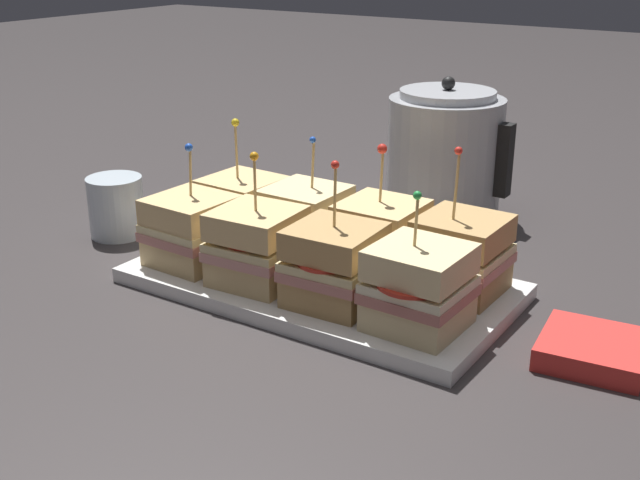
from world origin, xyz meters
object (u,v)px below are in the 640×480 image
object	(u,v)px
sandwich_front_far_right	(419,288)
kettle_steel	(442,154)
sandwich_front_center_right	(335,265)
sandwich_back_far_left	(243,209)
sandwich_front_far_left	(192,230)
drinking_glass	(116,206)
napkin_stack	(593,350)
sandwich_front_center_left	(257,246)
sandwich_back_center_left	(305,222)
sandwich_back_far_right	(461,255)
sandwich_back_center_right	(381,238)
serving_platter	(320,283)

from	to	relation	value
sandwich_front_far_right	kettle_steel	distance (m)	0.43
sandwich_front_center_right	sandwich_front_far_right	bearing A→B (deg)	-1.49
sandwich_back_far_left	sandwich_front_far_left	bearing A→B (deg)	-90.99
drinking_glass	napkin_stack	bearing A→B (deg)	0.63
sandwich_front_center_left	kettle_steel	xyz separation A→B (m)	(0.05, 0.40, 0.03)
sandwich_front_center_right	sandwich_front_far_right	distance (m)	0.11
sandwich_front_center_left	sandwich_back_center_left	distance (m)	0.10
napkin_stack	sandwich_back_far_right	bearing A→B (deg)	164.78
sandwich_front_center_right	sandwich_back_center_right	size ratio (longest dim) A/B	1.02
sandwich_front_far_right	sandwich_back_center_right	distance (m)	0.15
sandwich_front_far_right	drinking_glass	distance (m)	0.51
sandwich_front_center_right	napkin_stack	world-z (taller)	sandwich_front_center_right
drinking_glass	sandwich_back_center_right	bearing A→B (deg)	7.03
sandwich_back_far_left	napkin_stack	world-z (taller)	sandwich_back_far_left
serving_platter	sandwich_front_far_right	distance (m)	0.18
serving_platter	napkin_stack	bearing A→B (deg)	1.37
serving_platter	napkin_stack	distance (m)	0.33
sandwich_front_center_left	napkin_stack	distance (m)	0.39
sandwich_back_far_left	sandwich_back_far_right	xyz separation A→B (m)	(0.31, 0.00, 0.00)
sandwich_back_far_right	sandwich_back_far_left	bearing A→B (deg)	-179.33
sandwich_front_far_right	sandwich_back_center_left	size ratio (longest dim) A/B	0.96
kettle_steel	drinking_glass	world-z (taller)	kettle_steel
sandwich_front_center_left	sandwich_front_center_right	bearing A→B (deg)	0.62
sandwich_back_center_right	napkin_stack	bearing A→B (deg)	-8.83
sandwich_back_center_left	sandwich_back_center_right	size ratio (longest dim) A/B	0.97
sandwich_back_center_left	sandwich_back_center_right	world-z (taller)	sandwich_back_center_right
sandwich_back_far_right	kettle_steel	world-z (taller)	kettle_steel
napkin_stack	kettle_steel	bearing A→B (deg)	134.44
sandwich_back_far_left	sandwich_back_center_right	bearing A→B (deg)	0.02
sandwich_back_center_left	sandwich_back_far_right	size ratio (longest dim) A/B	0.90
sandwich_front_far_right	serving_platter	bearing A→B (deg)	161.07
sandwich_front_far_right	kettle_steel	world-z (taller)	kettle_steel
sandwich_back_far_left	sandwich_back_center_right	size ratio (longest dim) A/B	1.03
sandwich_front_center_left	kettle_steel	bearing A→B (deg)	82.74
sandwich_front_center_left	drinking_glass	world-z (taller)	sandwich_front_center_left
sandwich_front_far_right	drinking_glass	bearing A→B (deg)	173.82
sandwich_front_center_right	sandwich_back_center_left	size ratio (longest dim) A/B	1.06
drinking_glass	sandwich_back_far_right	bearing A→B (deg)	6.01
sandwich_front_far_left	sandwich_back_center_left	world-z (taller)	sandwich_back_center_left
sandwich_front_center_right	sandwich_back_far_left	bearing A→B (deg)	154.20
kettle_steel	drinking_glass	size ratio (longest dim) A/B	2.45
sandwich_back_far_left	drinking_glass	distance (m)	0.20
sandwich_front_far_left	sandwich_back_far_right	distance (m)	0.33
sandwich_back_far_left	sandwich_front_center_left	bearing A→B (deg)	-44.95
napkin_stack	sandwich_back_center_left	bearing A→B (deg)	173.77
serving_platter	sandwich_front_center_left	size ratio (longest dim) A/B	2.88
serving_platter	sandwich_front_far_left	world-z (taller)	sandwich_front_far_left
kettle_steel	sandwich_back_far_left	bearing A→B (deg)	-117.55
sandwich_back_far_right	kettle_steel	xyz separation A→B (m)	(-0.16, 0.29, 0.03)
sandwich_front_center_right	sandwich_back_center_left	bearing A→B (deg)	136.90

